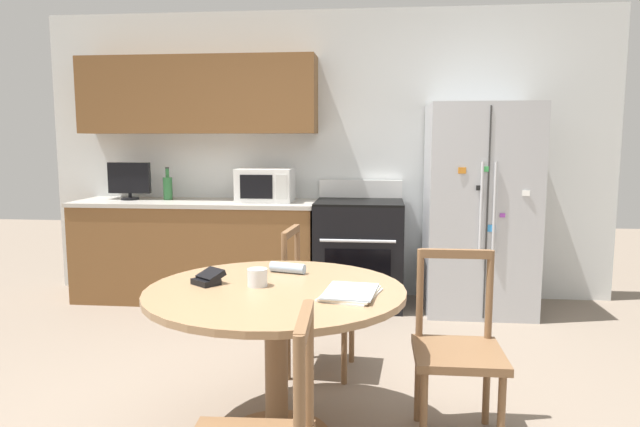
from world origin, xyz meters
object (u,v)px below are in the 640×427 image
at_px(refrigerator, 479,209).
at_px(oven_range, 359,252).
at_px(counter_bottle, 168,187).
at_px(dining_chair_right, 457,351).
at_px(microwave, 265,185).
at_px(countertop_tv, 129,180).
at_px(wallet, 208,278).
at_px(dining_chair_far, 316,303).
at_px(candle_glass, 257,279).

distance_m(refrigerator, oven_range, 1.08).
bearing_deg(counter_bottle, dining_chair_right, -45.20).
height_order(refrigerator, microwave, refrigerator).
relative_size(countertop_tv, wallet, 2.23).
xyz_separation_m(dining_chair_right, dining_chair_far, (-0.77, 0.74, 0.00)).
bearing_deg(counter_bottle, wallet, -65.29).
xyz_separation_m(microwave, dining_chair_far, (0.62, -1.51, -0.61)).
relative_size(microwave, candle_glass, 5.09).
xyz_separation_m(counter_bottle, wallet, (1.10, -2.40, -0.23)).
distance_m(counter_bottle, dining_chair_far, 2.28).
bearing_deg(refrigerator, dining_chair_right, -101.80).
xyz_separation_m(oven_range, wallet, (-0.65, -2.30, 0.31)).
bearing_deg(counter_bottle, countertop_tv, -172.67).
bearing_deg(microwave, refrigerator, -2.37).
relative_size(refrigerator, candle_glass, 18.26).
height_order(dining_chair_right, candle_glass, dining_chair_right).
xyz_separation_m(counter_bottle, dining_chair_far, (1.54, -1.58, -0.58)).
distance_m(microwave, countertop_tv, 1.26).
distance_m(oven_range, countertop_tv, 2.18).
height_order(refrigerator, oven_range, refrigerator).
relative_size(countertop_tv, dining_chair_far, 0.43).
xyz_separation_m(refrigerator, counter_bottle, (-2.76, 0.15, 0.14)).
height_order(oven_range, wallet, oven_range).
bearing_deg(wallet, microwave, 94.56).
distance_m(refrigerator, counter_bottle, 2.76).
relative_size(oven_range, dining_chair_right, 1.20).
bearing_deg(countertop_tv, counter_bottle, 7.33).
bearing_deg(refrigerator, wallet, -126.25).
bearing_deg(refrigerator, counter_bottle, 176.92).
bearing_deg(microwave, dining_chair_right, -58.37).
xyz_separation_m(dining_chair_far, wallet, (-0.43, -0.82, 0.35)).
distance_m(refrigerator, microwave, 1.85).
distance_m(microwave, counter_bottle, 0.92).
height_order(dining_chair_right, wallet, dining_chair_right).
bearing_deg(dining_chair_right, dining_chair_far, -44.15).
relative_size(refrigerator, counter_bottle, 5.87).
height_order(microwave, countertop_tv, countertop_tv).
xyz_separation_m(refrigerator, oven_range, (-1.01, 0.04, -0.40)).
xyz_separation_m(refrigerator, dining_chair_right, (-0.45, -2.17, -0.43)).
bearing_deg(dining_chair_far, microwave, -153.12).
bearing_deg(microwave, dining_chair_far, -67.76).
bearing_deg(dining_chair_right, microwave, -58.69).
relative_size(candle_glass, wallet, 0.55).
relative_size(dining_chair_far, candle_glass, 9.47).
bearing_deg(wallet, oven_range, 74.30).
xyz_separation_m(oven_range, countertop_tv, (-2.09, 0.06, 0.61)).
height_order(oven_range, countertop_tv, countertop_tv).
bearing_deg(candle_glass, refrigerator, 58.16).
xyz_separation_m(counter_bottle, candle_glass, (1.35, -2.42, -0.22)).
xyz_separation_m(refrigerator, wallet, (-1.65, -2.25, -0.09)).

